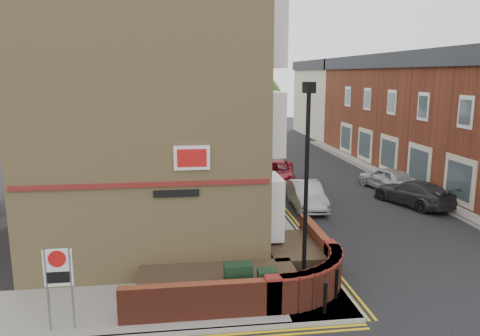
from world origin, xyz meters
name	(u,v)px	position (x,y,z in m)	size (l,w,h in m)	color
ground	(256,330)	(0.00, 0.00, 0.00)	(120.00, 120.00, 0.00)	black
pavement_corner	(126,309)	(-3.50, 1.50, 0.06)	(13.00, 3.00, 0.12)	gray
pavement_main	(245,185)	(2.00, 16.00, 0.06)	(2.00, 32.00, 0.12)	gray
pavement_far	(443,191)	(13.00, 13.00, 0.06)	(4.00, 40.00, 0.12)	gray
kerb_main_near	(261,184)	(3.00, 16.00, 0.06)	(0.15, 32.00, 0.12)	gray
kerb_main_far	(410,192)	(11.00, 13.00, 0.06)	(0.15, 40.00, 0.12)	gray
yellow_lines_main	(265,185)	(3.25, 16.00, 0.01)	(0.28, 32.00, 0.01)	gold
corner_building	(153,84)	(-2.84, 8.00, 6.23)	(8.95, 10.40, 13.60)	tan
garden_wall	(243,288)	(0.00, 2.50, 0.00)	(6.80, 6.00, 1.20)	maroon
lamppost	(306,194)	(1.60, 1.20, 3.34)	(0.25, 0.50, 6.30)	black
utility_cabinet_large	(238,283)	(-0.30, 1.30, 0.72)	(0.80, 0.45, 1.20)	black
utility_cabinet_small	(268,288)	(0.50, 1.00, 0.67)	(0.55, 0.40, 1.10)	black
bollard_near	(325,298)	(2.00, 0.40, 0.57)	(0.11, 0.11, 0.90)	black
bollard_far	(336,284)	(2.60, 1.20, 0.57)	(0.11, 0.11, 0.90)	black
zone_sign	(58,274)	(-5.00, 0.50, 1.64)	(0.72, 0.07, 2.20)	slate
far_terrace	(435,115)	(14.50, 17.00, 4.04)	(5.40, 30.40, 8.00)	maroon
far_terrace_cream	(330,98)	(14.50, 38.00, 4.05)	(5.40, 12.40, 8.00)	beige
tree_near	(250,110)	(2.00, 14.05, 4.70)	(3.64, 3.65, 6.70)	#382B1E
tree_mid	(232,94)	(2.00, 22.05, 5.20)	(4.03, 4.03, 7.42)	#382B1E
tree_far	(222,94)	(2.00, 30.05, 4.91)	(3.81, 3.81, 7.00)	#382B1E
traffic_light_assembly	(233,124)	(2.40, 25.00, 2.78)	(0.20, 0.16, 4.20)	black
silver_car_near	(306,195)	(4.42, 10.97, 0.66)	(1.39, 3.98, 1.31)	gray
red_car_main	(274,173)	(3.81, 16.00, 0.73)	(2.42, 5.24, 1.46)	maroon
grey_car_far	(413,193)	(9.98, 10.73, 0.64)	(1.80, 4.44, 1.29)	#2B2A2F
silver_car_far	(387,178)	(10.09, 14.00, 0.67)	(1.58, 3.94, 1.34)	#A8ABAF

